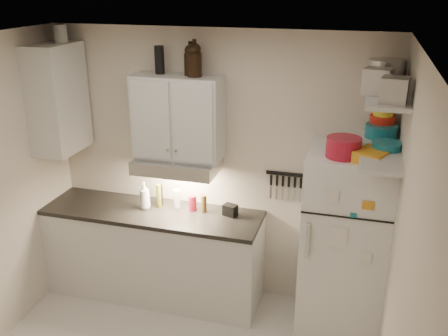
# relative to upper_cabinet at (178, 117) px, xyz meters

# --- Properties ---
(ceiling) EXTENTS (3.20, 3.00, 0.02)m
(ceiling) POSITION_rel_upper_cabinet_xyz_m (0.30, -1.33, 0.78)
(ceiling) COLOR white
(ceiling) RESTS_ON ground
(back_wall) EXTENTS (3.20, 0.02, 2.60)m
(back_wall) POSITION_rel_upper_cabinet_xyz_m (0.30, 0.18, -0.53)
(back_wall) COLOR beige
(back_wall) RESTS_ON ground
(right_wall) EXTENTS (0.02, 3.00, 2.60)m
(right_wall) POSITION_rel_upper_cabinet_xyz_m (1.91, -1.33, -0.53)
(right_wall) COLOR beige
(right_wall) RESTS_ON ground
(base_cabinet) EXTENTS (2.10, 0.60, 0.88)m
(base_cabinet) POSITION_rel_upper_cabinet_xyz_m (-0.25, -0.14, -1.39)
(base_cabinet) COLOR silver
(base_cabinet) RESTS_ON floor
(countertop) EXTENTS (2.10, 0.62, 0.04)m
(countertop) POSITION_rel_upper_cabinet_xyz_m (-0.25, -0.14, -0.93)
(countertop) COLOR black
(countertop) RESTS_ON base_cabinet
(upper_cabinet) EXTENTS (0.80, 0.33, 0.75)m
(upper_cabinet) POSITION_rel_upper_cabinet_xyz_m (0.00, 0.00, 0.00)
(upper_cabinet) COLOR silver
(upper_cabinet) RESTS_ON back_wall
(side_cabinet) EXTENTS (0.33, 0.55, 1.00)m
(side_cabinet) POSITION_rel_upper_cabinet_xyz_m (-1.14, -0.14, 0.12)
(side_cabinet) COLOR silver
(side_cabinet) RESTS_ON left_wall
(range_hood) EXTENTS (0.76, 0.46, 0.12)m
(range_hood) POSITION_rel_upper_cabinet_xyz_m (0.00, -0.06, -0.44)
(range_hood) COLOR silver
(range_hood) RESTS_ON back_wall
(fridge) EXTENTS (0.70, 0.68, 1.70)m
(fridge) POSITION_rel_upper_cabinet_xyz_m (1.55, -0.18, -0.98)
(fridge) COLOR white
(fridge) RESTS_ON floor
(shelf_hi) EXTENTS (0.30, 0.95, 0.03)m
(shelf_hi) POSITION_rel_upper_cabinet_xyz_m (1.75, -0.31, 0.38)
(shelf_hi) COLOR silver
(shelf_hi) RESTS_ON right_wall
(shelf_lo) EXTENTS (0.30, 0.95, 0.03)m
(shelf_lo) POSITION_rel_upper_cabinet_xyz_m (1.75, -0.31, -0.07)
(shelf_lo) COLOR silver
(shelf_lo) RESTS_ON right_wall
(knife_strip) EXTENTS (0.42, 0.02, 0.03)m
(knife_strip) POSITION_rel_upper_cabinet_xyz_m (1.00, 0.15, -0.51)
(knife_strip) COLOR black
(knife_strip) RESTS_ON back_wall
(dutch_oven) EXTENTS (0.30, 0.30, 0.16)m
(dutch_oven) POSITION_rel_upper_cabinet_xyz_m (1.48, -0.33, -0.05)
(dutch_oven) COLOR #A71329
(dutch_oven) RESTS_ON fridge
(book_stack) EXTENTS (0.31, 0.33, 0.09)m
(book_stack) POSITION_rel_upper_cabinet_xyz_m (1.69, -0.38, -0.08)
(book_stack) COLOR orange
(book_stack) RESTS_ON fridge
(spice_jar) EXTENTS (0.07, 0.07, 0.10)m
(spice_jar) POSITION_rel_upper_cabinet_xyz_m (1.59, -0.22, -0.07)
(spice_jar) COLOR silver
(spice_jar) RESTS_ON fridge
(stock_pot) EXTENTS (0.32, 0.32, 0.20)m
(stock_pot) POSITION_rel_upper_cabinet_xyz_m (1.73, -0.07, 0.49)
(stock_pot) COLOR silver
(stock_pot) RESTS_ON shelf_hi
(tin_a) EXTENTS (0.22, 0.21, 0.19)m
(tin_a) POSITION_rel_upper_cabinet_xyz_m (1.67, -0.39, 0.48)
(tin_a) COLOR #AAAAAD
(tin_a) RESTS_ON shelf_hi
(tin_b) EXTENTS (0.20, 0.20, 0.17)m
(tin_b) POSITION_rel_upper_cabinet_xyz_m (1.78, -0.63, 0.48)
(tin_b) COLOR #AAAAAD
(tin_b) RESTS_ON shelf_hi
(bowl_teal) EXTENTS (0.26, 0.26, 0.10)m
(bowl_teal) POSITION_rel_upper_cabinet_xyz_m (1.75, 0.03, 0.00)
(bowl_teal) COLOR #176E7E
(bowl_teal) RESTS_ON shelf_lo
(bowl_orange) EXTENTS (0.21, 0.21, 0.06)m
(bowl_orange) POSITION_rel_upper_cabinet_xyz_m (1.76, 0.10, 0.09)
(bowl_orange) COLOR red
(bowl_orange) RESTS_ON bowl_teal
(bowl_yellow) EXTENTS (0.16, 0.16, 0.05)m
(bowl_yellow) POSITION_rel_upper_cabinet_xyz_m (1.76, 0.10, 0.14)
(bowl_yellow) COLOR yellow
(bowl_yellow) RESTS_ON bowl_orange
(plates) EXTENTS (0.29, 0.29, 0.06)m
(plates) POSITION_rel_upper_cabinet_xyz_m (1.79, -0.27, -0.02)
(plates) COLOR #176E7E
(plates) RESTS_ON shelf_lo
(growler_a) EXTENTS (0.14, 0.14, 0.27)m
(growler_a) POSITION_rel_upper_cabinet_xyz_m (0.12, 0.03, 0.51)
(growler_a) COLOR black
(growler_a) RESTS_ON upper_cabinet
(growler_b) EXTENTS (0.13, 0.13, 0.29)m
(growler_b) POSITION_rel_upper_cabinet_xyz_m (0.17, -0.02, 0.52)
(growler_b) COLOR black
(growler_b) RESTS_ON upper_cabinet
(thermos_a) EXTENTS (0.07, 0.07, 0.19)m
(thermos_a) POSITION_rel_upper_cabinet_xyz_m (-0.16, 0.03, 0.47)
(thermos_a) COLOR black
(thermos_a) RESTS_ON upper_cabinet
(thermos_b) EXTENTS (0.10, 0.10, 0.24)m
(thermos_b) POSITION_rel_upper_cabinet_xyz_m (-0.17, 0.03, 0.50)
(thermos_b) COLOR black
(thermos_b) RESTS_ON upper_cabinet
(side_jar) EXTENTS (0.14, 0.14, 0.16)m
(side_jar) POSITION_rel_upper_cabinet_xyz_m (-1.10, -0.02, 0.70)
(side_jar) COLOR silver
(side_jar) RESTS_ON side_cabinet
(soap_bottle) EXTENTS (0.14, 0.14, 0.30)m
(soap_bottle) POSITION_rel_upper_cabinet_xyz_m (-0.33, -0.10, -0.75)
(soap_bottle) COLOR silver
(soap_bottle) RESTS_ON countertop
(pepper_mill) EXTENTS (0.06, 0.06, 0.17)m
(pepper_mill) POSITION_rel_upper_cabinet_xyz_m (0.23, -0.02, -0.82)
(pepper_mill) COLOR brown
(pepper_mill) RESTS_ON countertop
(oil_bottle) EXTENTS (0.06, 0.06, 0.24)m
(oil_bottle) POSITION_rel_upper_cabinet_xyz_m (-0.21, -0.04, -0.79)
(oil_bottle) COLOR #5D6619
(oil_bottle) RESTS_ON countertop
(vinegar_bottle) EXTENTS (0.05, 0.05, 0.21)m
(vinegar_bottle) POSITION_rel_upper_cabinet_xyz_m (-0.22, 0.02, -0.80)
(vinegar_bottle) COLOR black
(vinegar_bottle) RESTS_ON countertop
(clear_bottle) EXTENTS (0.08, 0.08, 0.19)m
(clear_bottle) POSITION_rel_upper_cabinet_xyz_m (-0.04, -0.00, -0.81)
(clear_bottle) COLOR silver
(clear_bottle) RESTS_ON countertop
(red_jar) EXTENTS (0.10, 0.10, 0.15)m
(red_jar) POSITION_rel_upper_cabinet_xyz_m (0.12, -0.02, -0.83)
(red_jar) COLOR #A71329
(red_jar) RESTS_ON countertop
(caddy) EXTENTS (0.15, 0.12, 0.11)m
(caddy) POSITION_rel_upper_cabinet_xyz_m (0.49, -0.03, -0.85)
(caddy) COLOR black
(caddy) RESTS_ON countertop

